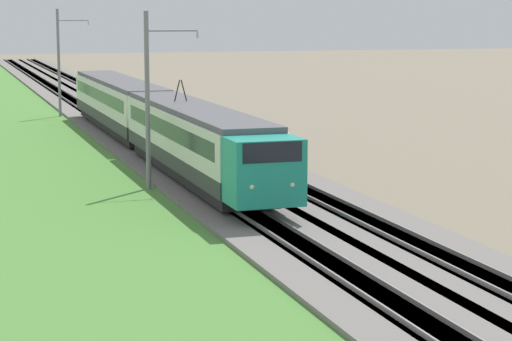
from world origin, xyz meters
The scene contains 8 objects.
ballast_main centered at (50.00, 0.00, 0.15)m, with size 240.00×4.40×0.30m.
ballast_adjacent centered at (50.00, -3.86, 0.15)m, with size 240.00×4.40×0.30m.
track_main centered at (50.00, 0.00, 0.16)m, with size 240.00×1.57×0.45m.
track_adjacent centered at (50.00, -3.86, 0.16)m, with size 240.00×1.57×0.45m.
grass_verge centered at (50.00, 6.39, 0.06)m, with size 240.00×12.10×0.12m.
passenger_train centered at (49.98, 0.00, 2.27)m, with size 43.13×2.91×4.89m.
catenary_mast_mid centered at (38.75, 2.45, 4.30)m, with size 0.22×2.56×8.31m.
catenary_mast_far centered at (73.25, 2.45, 4.41)m, with size 0.22×2.56×8.53m.
Camera 1 is at (-6.36, 11.69, 8.22)m, focal length 70.00 mm.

